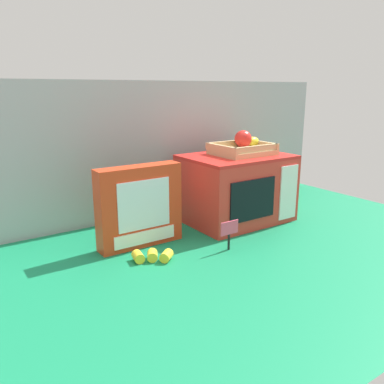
{
  "coord_description": "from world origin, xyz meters",
  "views": [
    {
      "loc": [
        -0.87,
        -1.17,
        0.52
      ],
      "look_at": [
        -0.08,
        -0.01,
        0.15
      ],
      "focal_mm": 36.94,
      "sensor_mm": 36.0,
      "label": 1
    }
  ],
  "objects_px": {
    "loose_toy_banana": "(152,256)",
    "cookie_set_box": "(140,206)",
    "toy_microwave": "(236,188)",
    "food_groups_crate": "(243,145)",
    "price_sign": "(229,231)"
  },
  "relations": [
    {
      "from": "toy_microwave",
      "to": "price_sign",
      "type": "xyz_separation_m",
      "value": [
        -0.22,
        -0.23,
        -0.07
      ]
    },
    {
      "from": "toy_microwave",
      "to": "loose_toy_banana",
      "type": "distance_m",
      "value": 0.51
    },
    {
      "from": "food_groups_crate",
      "to": "cookie_set_box",
      "type": "height_order",
      "value": "food_groups_crate"
    },
    {
      "from": "food_groups_crate",
      "to": "price_sign",
      "type": "bearing_deg",
      "value": -137.02
    },
    {
      "from": "cookie_set_box",
      "to": "food_groups_crate",
      "type": "bearing_deg",
      "value": 5.47
    },
    {
      "from": "price_sign",
      "to": "loose_toy_banana",
      "type": "distance_m",
      "value": 0.27
    },
    {
      "from": "toy_microwave",
      "to": "food_groups_crate",
      "type": "bearing_deg",
      "value": 24.83
    },
    {
      "from": "food_groups_crate",
      "to": "cookie_set_box",
      "type": "bearing_deg",
      "value": -174.53
    },
    {
      "from": "food_groups_crate",
      "to": "price_sign",
      "type": "xyz_separation_m",
      "value": [
        -0.27,
        -0.25,
        -0.23
      ]
    },
    {
      "from": "price_sign",
      "to": "food_groups_crate",
      "type": "bearing_deg",
      "value": 42.98
    },
    {
      "from": "cookie_set_box",
      "to": "loose_toy_banana",
      "type": "xyz_separation_m",
      "value": [
        -0.03,
        -0.14,
        -0.12
      ]
    },
    {
      "from": "toy_microwave",
      "to": "price_sign",
      "type": "distance_m",
      "value": 0.33
    },
    {
      "from": "toy_microwave",
      "to": "food_groups_crate",
      "type": "height_order",
      "value": "food_groups_crate"
    },
    {
      "from": "loose_toy_banana",
      "to": "cookie_set_box",
      "type": "bearing_deg",
      "value": 77.47
    },
    {
      "from": "cookie_set_box",
      "to": "price_sign",
      "type": "distance_m",
      "value": 0.31
    }
  ]
}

